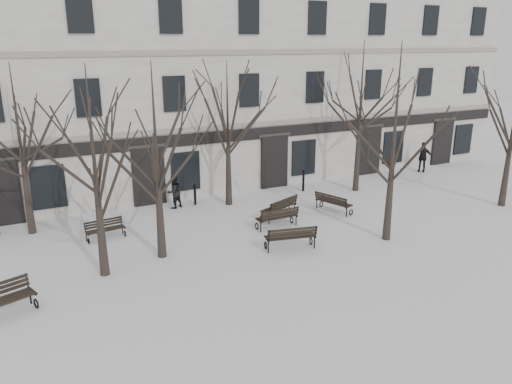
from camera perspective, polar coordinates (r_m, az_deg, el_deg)
ground at (r=19.77m, az=3.94°, el=-6.54°), size 100.00×100.00×0.00m
building at (r=30.13m, az=-8.50°, el=12.30°), size 40.40×10.20×11.40m
tree_0 at (r=17.08m, az=-18.13°, el=4.73°), size 5.04×5.04×7.20m
tree_1 at (r=18.08m, az=-11.43°, el=5.92°), size 5.06×5.06×7.22m
tree_2 at (r=20.11m, az=15.68°, el=7.93°), size 5.52×5.52×7.89m
tree_4 at (r=22.27m, az=-25.52°, el=6.42°), size 4.96×4.96×7.09m
tree_5 at (r=23.99m, az=-3.27°, el=8.55°), size 4.90×4.90×7.00m
tree_6 at (r=26.87m, az=11.90°, el=10.35°), size 5.53×5.53×7.91m
bench_1 at (r=19.55m, az=3.99°, el=-5.10°), size 2.08×1.12×1.00m
bench_2 at (r=21.73m, az=2.47°, el=-2.86°), size 1.88×0.71×0.94m
bench_3 at (r=21.52m, az=-16.88°, el=-4.03°), size 1.64×0.75×0.80m
bench_4 at (r=22.91m, az=2.75°, el=-1.72°), size 2.07×1.41×1.00m
bench_5 at (r=23.98m, az=8.80°, el=-1.14°), size 1.22×1.93×0.93m
bollard_a at (r=24.91m, az=-6.99°, el=-0.18°), size 0.14×0.14×1.09m
bollard_b at (r=27.12m, az=5.44°, el=1.39°), size 0.15×0.15×1.18m
pedestrian_b at (r=24.78m, az=-9.27°, el=-1.79°), size 0.97×0.88×1.64m
pedestrian_c at (r=32.76m, az=18.39°, el=2.18°), size 1.16×1.04×1.90m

